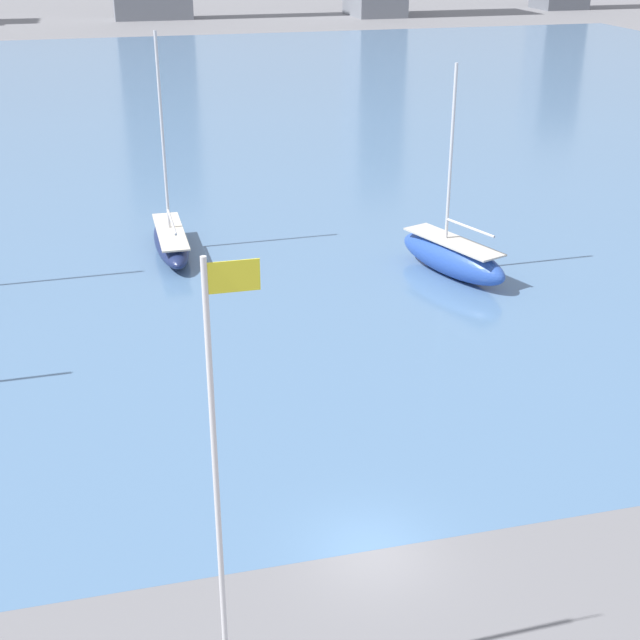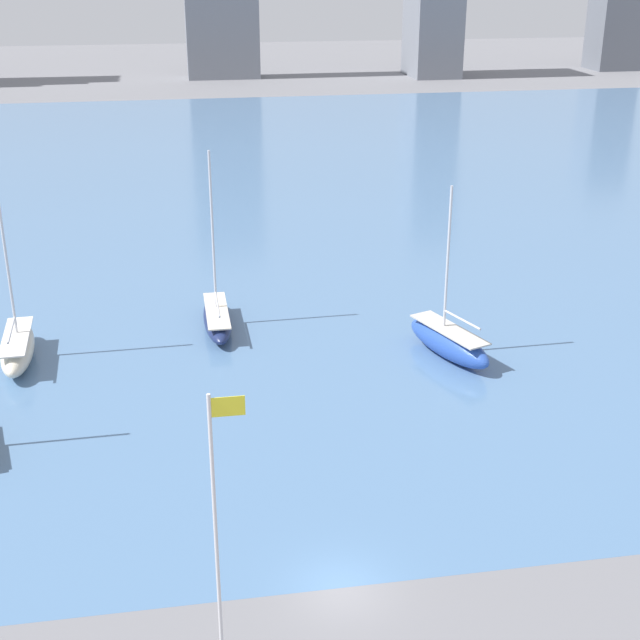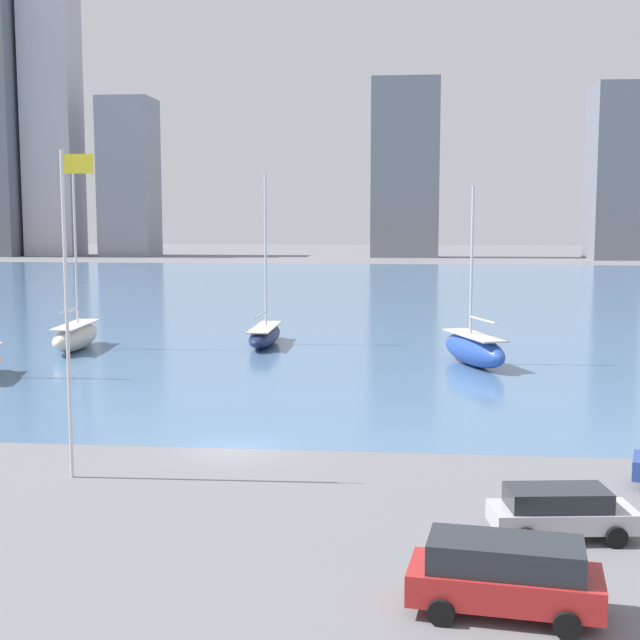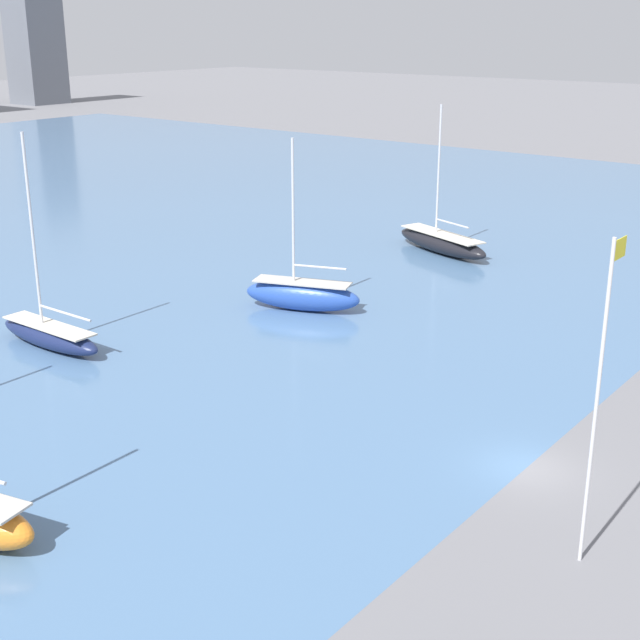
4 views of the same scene
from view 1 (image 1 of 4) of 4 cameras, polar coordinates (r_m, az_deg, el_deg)
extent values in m
plane|color=slate|center=(29.48, 3.31, -14.52)|extent=(500.00, 500.00, 0.00)
cube|color=#4C7099|center=(93.93, -9.76, 12.63)|extent=(180.00, 140.00, 0.00)
cylinder|color=silver|center=(21.25, -6.59, -11.51)|extent=(0.14, 0.14, 12.16)
cube|color=yellow|center=(18.63, -5.52, 2.80)|extent=(1.10, 0.03, 0.70)
ellipsoid|color=#19234C|center=(54.48, -9.51, 4.96)|extent=(1.97, 8.76, 1.43)
cube|color=beige|center=(54.27, -9.56, 5.62)|extent=(1.61, 7.18, 0.10)
cube|color=#2D2D33|center=(54.61, -9.48, 4.57)|extent=(0.17, 1.58, 0.64)
cylinder|color=silver|center=(53.38, -10.05, 11.69)|extent=(0.18, 0.18, 11.41)
cylinder|color=silver|center=(52.28, -9.47, 6.23)|extent=(0.16, 4.75, 0.14)
ellipsoid|color=#284CA8|center=(50.81, 8.45, 3.96)|extent=(4.78, 8.33, 2.04)
cube|color=#BCB7AD|center=(50.49, 8.52, 4.99)|extent=(3.92, 6.83, 0.10)
cube|color=#2D2D33|center=(51.01, 8.42, 3.37)|extent=(0.65, 1.42, 0.92)
cylinder|color=silver|center=(49.56, 8.39, 10.48)|extent=(0.18, 0.18, 9.59)
cylinder|color=silver|center=(49.27, 9.58, 5.84)|extent=(1.41, 3.53, 0.14)
camera|label=2|loc=(10.95, 162.24, 15.52)|focal=50.00mm
camera|label=3|loc=(22.06, 108.88, -33.33)|focal=50.00mm
camera|label=4|loc=(27.32, -88.82, 1.48)|focal=50.00mm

